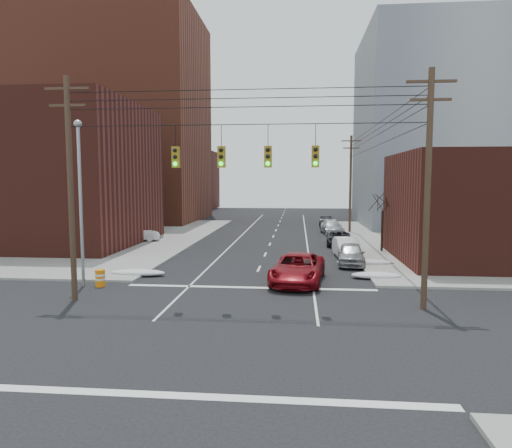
% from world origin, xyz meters
% --- Properties ---
extents(ground, '(160.00, 160.00, 0.00)m').
position_xyz_m(ground, '(0.00, 0.00, 0.00)').
color(ground, black).
rests_on(ground, ground).
extents(sidewalk_nw, '(40.00, 40.00, 0.15)m').
position_xyz_m(sidewalk_nw, '(-27.00, 27.00, 0.07)').
color(sidewalk_nw, gray).
rests_on(sidewalk_nw, ground).
extents(building_brick_tall, '(24.00, 20.00, 30.00)m').
position_xyz_m(building_brick_tall, '(-24.00, 48.00, 15.00)').
color(building_brick_tall, brown).
rests_on(building_brick_tall, ground).
extents(building_brick_near, '(20.00, 16.00, 13.00)m').
position_xyz_m(building_brick_near, '(-22.00, 22.00, 6.50)').
color(building_brick_near, '#501F18').
rests_on(building_brick_near, ground).
extents(building_brick_far, '(22.00, 18.00, 12.00)m').
position_xyz_m(building_brick_far, '(-26.00, 74.00, 6.00)').
color(building_brick_far, '#501F18').
rests_on(building_brick_far, ground).
extents(building_office, '(22.00, 20.00, 25.00)m').
position_xyz_m(building_office, '(22.00, 44.00, 12.50)').
color(building_office, gray).
rests_on(building_office, ground).
extents(building_glass, '(20.00, 18.00, 22.00)m').
position_xyz_m(building_glass, '(24.00, 70.00, 11.00)').
color(building_glass, gray).
rests_on(building_glass, ground).
extents(building_storefront, '(16.00, 12.00, 8.00)m').
position_xyz_m(building_storefront, '(18.00, 16.00, 4.00)').
color(building_storefront, '#501F18').
rests_on(building_storefront, ground).
extents(utility_pole_left, '(2.20, 0.28, 11.00)m').
position_xyz_m(utility_pole_left, '(-8.50, 3.00, 5.78)').
color(utility_pole_left, '#473323').
rests_on(utility_pole_left, ground).
extents(utility_pole_right, '(2.20, 0.28, 11.00)m').
position_xyz_m(utility_pole_right, '(8.50, 3.00, 5.78)').
color(utility_pole_right, '#473323').
rests_on(utility_pole_right, ground).
extents(utility_pole_far, '(2.20, 0.28, 11.00)m').
position_xyz_m(utility_pole_far, '(8.50, 34.00, 5.78)').
color(utility_pole_far, '#473323').
rests_on(utility_pole_far, ground).
extents(traffic_signals, '(17.00, 0.42, 2.02)m').
position_xyz_m(traffic_signals, '(0.10, 2.97, 7.17)').
color(traffic_signals, black).
rests_on(traffic_signals, ground).
extents(street_light, '(0.44, 0.44, 9.32)m').
position_xyz_m(street_light, '(-9.50, 6.00, 5.54)').
color(street_light, gray).
rests_on(street_light, ground).
extents(bare_tree, '(2.09, 2.20, 4.93)m').
position_xyz_m(bare_tree, '(9.59, 20.00, 2.32)').
color(bare_tree, black).
rests_on(bare_tree, ground).
extents(snow_nw, '(3.50, 1.08, 0.42)m').
position_xyz_m(snow_nw, '(-7.40, 9.00, 0.21)').
color(snow_nw, silver).
rests_on(snow_nw, ground).
extents(snow_ne, '(3.00, 1.08, 0.42)m').
position_xyz_m(snow_ne, '(7.40, 9.50, 0.21)').
color(snow_ne, silver).
rests_on(snow_ne, ground).
extents(snow_east_far, '(4.00, 1.08, 0.42)m').
position_xyz_m(snow_east_far, '(7.40, 14.00, 0.21)').
color(snow_east_far, silver).
rests_on(snow_east_far, ground).
extents(red_pickup, '(3.55, 6.40, 1.70)m').
position_xyz_m(red_pickup, '(2.63, 8.00, 0.85)').
color(red_pickup, maroon).
rests_on(red_pickup, ground).
extents(parked_car_a, '(2.20, 4.73, 1.57)m').
position_xyz_m(parked_car_a, '(6.40, 14.03, 0.78)').
color(parked_car_a, '#A2A1A6').
rests_on(parked_car_a, ground).
extents(parked_car_b, '(1.98, 4.87, 1.57)m').
position_xyz_m(parked_car_b, '(6.40, 16.97, 0.79)').
color(parked_car_b, silver).
rests_on(parked_car_b, ground).
extents(parked_car_c, '(2.50, 4.95, 1.34)m').
position_xyz_m(parked_car_c, '(6.40, 23.78, 0.67)').
color(parked_car_c, black).
rests_on(parked_car_c, ground).
extents(parked_car_d, '(2.73, 5.42, 1.51)m').
position_xyz_m(parked_car_d, '(6.40, 32.77, 0.75)').
color(parked_car_d, '#AEADB2').
rests_on(parked_car_d, ground).
extents(parked_car_e, '(1.57, 3.89, 1.32)m').
position_xyz_m(parked_car_e, '(6.40, 34.21, 0.66)').
color(parked_car_e, maroon).
rests_on(parked_car_e, ground).
extents(parked_car_f, '(1.89, 4.11, 1.30)m').
position_xyz_m(parked_car_f, '(6.26, 41.93, 0.65)').
color(parked_car_f, black).
rests_on(parked_car_f, ground).
extents(lot_car_a, '(4.47, 2.48, 1.40)m').
position_xyz_m(lot_car_a, '(-12.84, 23.93, 0.85)').
color(lot_car_a, silver).
rests_on(lot_car_a, sidewalk_nw).
extents(lot_car_b, '(5.83, 3.80, 1.49)m').
position_xyz_m(lot_car_b, '(-15.62, 27.38, 0.90)').
color(lot_car_b, '#BCBCC1').
rests_on(lot_car_b, sidewalk_nw).
extents(lot_car_c, '(4.85, 2.79, 1.32)m').
position_xyz_m(lot_car_c, '(-16.91, 20.25, 0.81)').
color(lot_car_c, black).
rests_on(lot_car_c, sidewalk_nw).
extents(lot_car_d, '(4.69, 3.04, 1.48)m').
position_xyz_m(lot_car_d, '(-17.31, 25.52, 0.89)').
color(lot_car_d, '#ABACB0').
rests_on(lot_car_d, sidewalk_nw).
extents(construction_barrel, '(0.71, 0.71, 0.96)m').
position_xyz_m(construction_barrel, '(-8.50, 5.98, 0.50)').
color(construction_barrel, orange).
rests_on(construction_barrel, ground).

